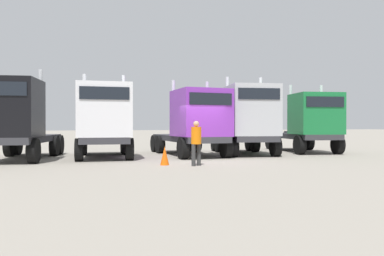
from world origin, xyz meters
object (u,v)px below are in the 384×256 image
semi_truck_purple (196,122)px  semi_truck_silver (249,119)px  semi_truck_green (310,123)px  traffic_cone_near (165,156)px  semi_truck_white (104,120)px  semi_truck_black (15,119)px  visitor_in_hivis (196,140)px

semi_truck_purple → semi_truck_silver: bearing=86.2°
semi_truck_purple → semi_truck_green: bearing=90.7°
semi_truck_green → traffic_cone_near: (-9.45, -4.06, -1.37)m
traffic_cone_near → semi_truck_white: bearing=120.4°
semi_truck_black → semi_truck_purple: bearing=99.8°
semi_truck_purple → semi_truck_white: bearing=-94.1°
visitor_in_hivis → semi_truck_silver: bearing=-69.4°
semi_truck_black → semi_truck_silver: 11.34m
semi_truck_purple → visitor_in_hivis: semi_truck_purple is taller
semi_truck_black → semi_truck_green: size_ratio=1.04×
semi_truck_white → traffic_cone_near: semi_truck_white is taller
semi_truck_green → traffic_cone_near: semi_truck_green is taller
traffic_cone_near → visitor_in_hivis: bearing=-29.0°
semi_truck_white → semi_truck_green: bearing=95.6°
semi_truck_green → visitor_in_hivis: (-8.32, -4.68, -0.72)m
semi_truck_green → semi_truck_silver: bearing=-73.6°
semi_truck_white → semi_truck_black: bearing=-84.3°
semi_truck_black → visitor_in_hivis: 8.25m
semi_truck_silver → semi_truck_green: semi_truck_silver is taller
semi_truck_silver → semi_truck_black: bearing=-81.3°
semi_truck_purple → traffic_cone_near: semi_truck_purple is taller
visitor_in_hivis → traffic_cone_near: (-1.13, 0.63, -0.65)m
semi_truck_silver → visitor_in_hivis: size_ratio=3.36×
semi_truck_white → semi_truck_green: 11.57m
semi_truck_black → semi_truck_purple: (8.41, 0.11, -0.10)m
semi_truck_green → traffic_cone_near: 10.37m
semi_truck_white → visitor_in_hivis: bearing=40.8°
semi_truck_silver → semi_truck_purple: bearing=-82.1°
semi_truck_black → semi_truck_green: bearing=101.4°
visitor_in_hivis → semi_truck_green: bearing=-84.6°
semi_truck_black → semi_truck_white: 3.88m
semi_truck_silver → traffic_cone_near: 6.59m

